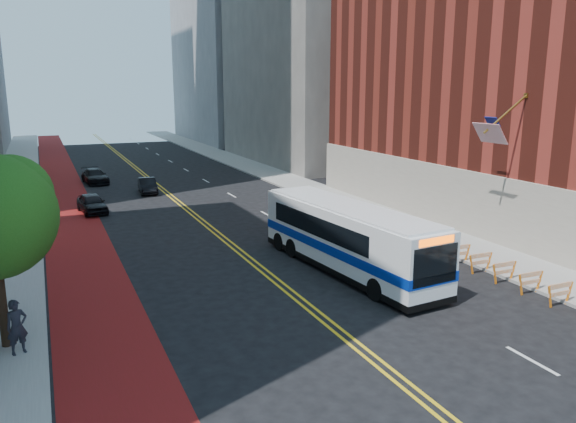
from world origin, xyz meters
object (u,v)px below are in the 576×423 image
(car_a, at_px, (92,203))
(pedestrian, at_px, (17,327))
(transit_bus, at_px, (346,237))
(car_c, at_px, (95,176))
(car_b, at_px, (148,186))

(car_a, relative_size, pedestrian, 2.15)
(transit_bus, relative_size, car_a, 3.02)
(car_c, distance_m, pedestrian, 36.20)
(car_c, bearing_deg, car_b, -69.55)
(pedestrian, bearing_deg, car_c, 60.28)
(car_b, height_order, pedestrian, pedestrian)
(car_a, relative_size, car_c, 0.88)
(car_b, distance_m, pedestrian, 30.14)
(car_a, height_order, car_b, car_a)
(car_c, height_order, pedestrian, pedestrian)
(car_b, bearing_deg, transit_bus, -73.93)
(car_a, xyz_separation_m, car_c, (1.41, 13.26, -0.02))
(car_b, xyz_separation_m, car_c, (-3.66, 7.10, 0.03))
(transit_bus, xyz_separation_m, car_a, (-10.35, 18.90, -1.04))
(transit_bus, relative_size, pedestrian, 6.48)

